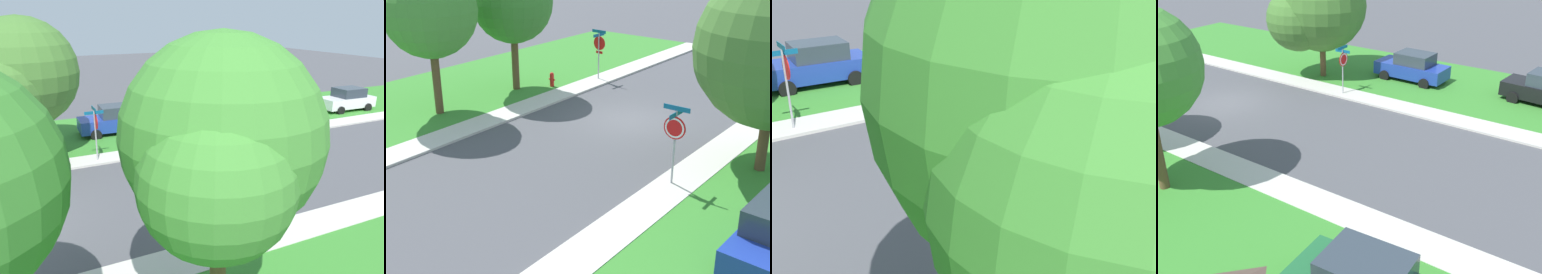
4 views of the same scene
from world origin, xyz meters
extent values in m
plane|color=#4C4C51|center=(0.00, 0.00, 0.00)|extent=(120.00, 120.00, 0.00)
cylinder|color=#9E9EA3|center=(4.82, -4.38, 1.30)|extent=(0.07, 0.07, 2.60)
cylinder|color=red|center=(4.82, -4.43, 2.05)|extent=(0.76, 0.07, 0.76)
cylinder|color=white|center=(4.82, -4.45, 2.05)|extent=(0.67, 0.04, 0.67)
cylinder|color=red|center=(4.82, -4.46, 2.05)|extent=(0.55, 0.03, 0.55)
cube|color=#0F5B84|center=(4.82, -4.38, 2.69)|extent=(0.92, 0.07, 0.16)
cube|color=#0F5B84|center=(4.82, -4.38, 2.50)|extent=(0.07, 0.92, 0.16)
cube|color=red|center=(4.82, -4.43, 1.55)|extent=(0.44, 0.04, 0.14)
cylinder|color=#9E9EA3|center=(-4.54, 4.39, 1.30)|extent=(0.07, 0.07, 2.60)
cylinder|color=red|center=(-4.54, 4.44, 2.05)|extent=(0.76, 0.04, 0.76)
cylinder|color=white|center=(-4.54, 4.46, 2.05)|extent=(0.67, 0.02, 0.67)
cylinder|color=red|center=(-4.54, 4.46, 2.05)|extent=(0.55, 0.01, 0.55)
cube|color=#0F5B84|center=(-4.54, 4.39, 2.69)|extent=(0.92, 0.04, 0.16)
cube|color=#0F5B84|center=(-4.54, 4.39, 2.50)|extent=(0.04, 0.92, 0.16)
cylinder|color=black|center=(-7.99, 5.07, 0.32)|extent=(0.26, 0.65, 0.64)
cylinder|color=black|center=(-7.93, 7.73, 0.32)|extent=(0.26, 0.65, 0.64)
cylinder|color=brown|center=(7.15, 4.65, 1.61)|extent=(0.36, 0.36, 3.22)
sphere|color=#428C33|center=(7.15, 4.65, 4.64)|extent=(4.05, 4.05, 4.05)
sphere|color=#428C33|center=(8.06, 4.04, 4.13)|extent=(2.84, 2.84, 2.84)
cylinder|color=brown|center=(7.04, -0.20, 1.54)|extent=(0.36, 0.36, 3.08)
sphere|color=#377C2C|center=(7.04, -0.20, 4.47)|extent=(3.98, 3.98, 3.98)
sphere|color=#377C2C|center=(7.94, -0.80, 3.98)|extent=(2.78, 2.78, 2.78)
cylinder|color=brown|center=(-6.45, 1.55, 1.24)|extent=(0.36, 0.36, 2.48)
sphere|color=#43742E|center=(-5.26, 0.75, 3.67)|extent=(3.71, 3.71, 3.71)
cylinder|color=red|center=(5.89, -1.69, 0.35)|extent=(0.22, 0.22, 0.70)
sphere|color=red|center=(5.89, -1.69, 0.72)|extent=(0.22, 0.22, 0.22)
cylinder|color=red|center=(5.75, -1.69, 0.45)|extent=(0.10, 0.08, 0.08)
cylinder|color=red|center=(6.03, -1.69, 0.45)|extent=(0.10, 0.08, 0.08)
camera|label=1|loc=(13.29, 1.09, 6.86)|focal=35.35mm
camera|label=2|loc=(-11.71, 18.54, 8.03)|focal=49.28mm
camera|label=3|loc=(9.98, 1.50, 5.86)|focal=44.48mm
camera|label=4|loc=(14.94, 18.27, 9.05)|focal=42.36mm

